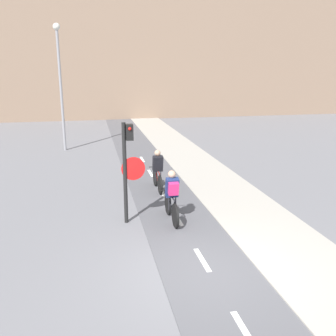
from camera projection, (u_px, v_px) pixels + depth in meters
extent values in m
plane|color=slate|center=(209.00, 272.00, 8.19)|extent=(120.00, 120.00, 0.00)
cube|color=#56565B|center=(209.00, 271.00, 8.19)|extent=(2.15, 60.00, 0.02)
cube|color=white|center=(245.00, 332.00, 6.30)|extent=(0.12, 1.10, 0.00)
cube|color=white|center=(202.00, 260.00, 8.66)|extent=(0.12, 1.10, 0.00)
cube|color=white|center=(178.00, 218.00, 11.02)|extent=(0.12, 1.10, 0.00)
cube|color=white|center=(162.00, 192.00, 13.39)|extent=(0.12, 1.10, 0.00)
cube|color=white|center=(151.00, 173.00, 15.75)|extent=(0.12, 1.10, 0.00)
cube|color=white|center=(142.00, 159.00, 18.11)|extent=(0.12, 1.10, 0.00)
cube|color=#A8A399|center=(303.00, 260.00, 8.63)|extent=(2.40, 60.00, 0.05)
cube|color=#89705B|center=(114.00, 48.00, 32.96)|extent=(60.00, 5.00, 11.95)
cylinder|color=black|center=(125.00, 174.00, 10.44)|extent=(0.11, 0.11, 2.90)
cube|color=black|center=(129.00, 132.00, 10.16)|extent=(0.20, 0.20, 0.44)
sphere|color=red|center=(130.00, 129.00, 10.03)|extent=(0.09, 0.09, 0.09)
cone|color=red|center=(133.00, 169.00, 10.44)|extent=(0.67, 0.01, 0.67)
cone|color=silver|center=(133.00, 169.00, 10.44)|extent=(0.60, 0.02, 0.60)
cylinder|color=gray|center=(61.00, 92.00, 19.47)|extent=(0.14, 0.14, 6.19)
sphere|color=silver|center=(56.00, 27.00, 18.64)|extent=(0.36, 0.36, 0.36)
cylinder|color=black|center=(175.00, 216.00, 10.37)|extent=(0.07, 0.69, 0.69)
cylinder|color=black|center=(168.00, 204.00, 11.32)|extent=(0.07, 0.69, 0.69)
cylinder|color=black|center=(170.00, 201.00, 10.98)|extent=(0.04, 0.64, 0.43)
cylinder|color=black|center=(174.00, 206.00, 10.53)|extent=(0.04, 0.33, 0.45)
cylinder|color=black|center=(171.00, 196.00, 10.78)|extent=(0.04, 0.92, 0.07)
cylinder|color=black|center=(174.00, 214.00, 10.55)|extent=(0.04, 0.38, 0.05)
cylinder|color=black|center=(168.00, 190.00, 11.20)|extent=(0.46, 0.03, 0.03)
cube|color=navy|center=(172.00, 187.00, 10.60)|extent=(0.36, 0.31, 0.59)
sphere|color=tan|center=(172.00, 174.00, 10.53)|extent=(0.22, 0.22, 0.22)
cylinder|color=#232328|center=(169.00, 203.00, 10.66)|extent=(0.04, 0.07, 0.43)
cylinder|color=#232328|center=(176.00, 202.00, 10.70)|extent=(0.04, 0.07, 0.43)
cube|color=#DB286B|center=(173.00, 189.00, 10.42)|extent=(0.28, 0.23, 0.39)
cylinder|color=black|center=(160.00, 185.00, 13.14)|extent=(0.07, 0.66, 0.66)
cylinder|color=black|center=(155.00, 177.00, 14.07)|extent=(0.07, 0.66, 0.66)
cylinder|color=maroon|center=(157.00, 175.00, 13.74)|extent=(0.04, 0.63, 0.41)
cylinder|color=maroon|center=(159.00, 178.00, 13.31)|extent=(0.04, 0.32, 0.43)
cylinder|color=maroon|center=(157.00, 171.00, 13.54)|extent=(0.04, 0.90, 0.07)
cylinder|color=maroon|center=(159.00, 184.00, 13.32)|extent=(0.04, 0.37, 0.05)
cylinder|color=black|center=(155.00, 167.00, 13.96)|extent=(0.46, 0.03, 0.03)
cube|color=black|center=(158.00, 164.00, 13.37)|extent=(0.36, 0.31, 0.59)
sphere|color=tan|center=(158.00, 153.00, 13.30)|extent=(0.22, 0.22, 0.22)
cylinder|color=#232328|center=(155.00, 176.00, 13.43)|extent=(0.04, 0.07, 0.42)
cylinder|color=#232328|center=(161.00, 175.00, 13.47)|extent=(0.04, 0.07, 0.42)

